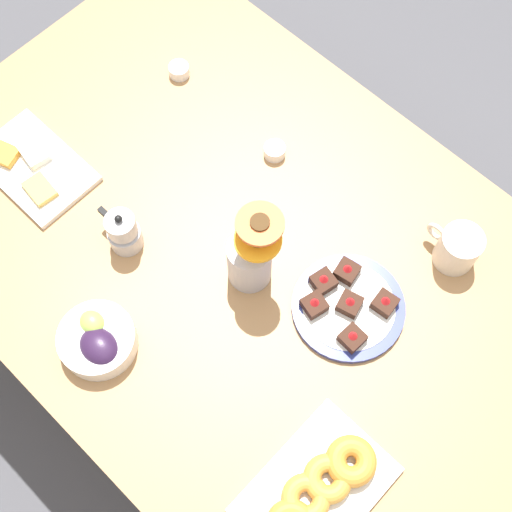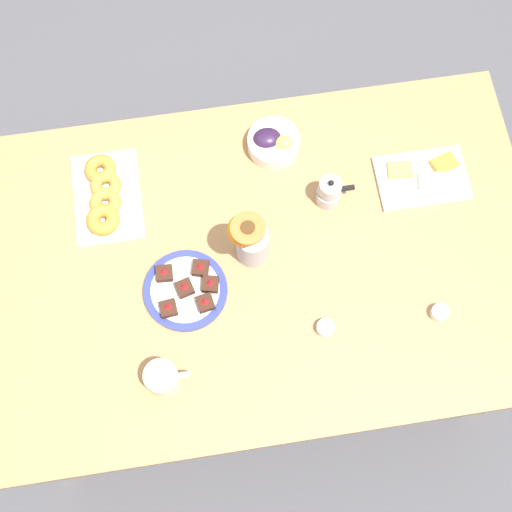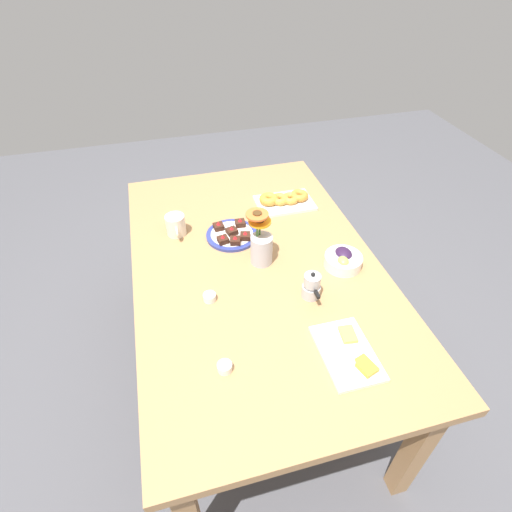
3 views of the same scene
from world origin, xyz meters
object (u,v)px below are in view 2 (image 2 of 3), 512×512
(croissant_platter, at_px, (105,196))
(coffee_mug, at_px, (163,378))
(moka_pot, at_px, (329,192))
(dining_table, at_px, (256,270))
(cheese_platter, at_px, (423,177))
(grape_bowl, at_px, (273,142))
(jam_cup_berry, at_px, (325,328))
(jam_cup_honey, at_px, (440,313))
(flower_vase, at_px, (252,243))
(dessert_plate, at_px, (186,290))

(croissant_platter, bearing_deg, coffee_mug, -78.79)
(coffee_mug, bearing_deg, moka_pot, 40.73)
(dining_table, distance_m, cheese_platter, 0.55)
(grape_bowl, relative_size, croissant_platter, 0.55)
(dining_table, relative_size, cheese_platter, 6.15)
(dining_table, distance_m, jam_cup_berry, 0.29)
(jam_cup_honey, height_order, jam_cup_berry, same)
(coffee_mug, distance_m, jam_cup_honey, 0.76)
(jam_cup_berry, height_order, flower_vase, flower_vase)
(jam_cup_berry, distance_m, moka_pot, 0.38)
(jam_cup_honey, distance_m, moka_pot, 0.45)
(croissant_platter, xyz_separation_m, dessert_plate, (0.19, -0.31, -0.01))
(dining_table, distance_m, grape_bowl, 0.37)
(coffee_mug, bearing_deg, flower_vase, 48.68)
(cheese_platter, xyz_separation_m, jam_cup_berry, (-0.36, -0.40, 0.00))
(coffee_mug, relative_size, cheese_platter, 0.47)
(jam_cup_berry, relative_size, flower_vase, 0.20)
(coffee_mug, relative_size, jam_cup_berry, 2.54)
(croissant_platter, height_order, moka_pot, moka_pot)
(jam_cup_honey, relative_size, dessert_plate, 0.21)
(jam_cup_honey, xyz_separation_m, flower_vase, (-0.47, 0.25, 0.07))
(dessert_plate, bearing_deg, grape_bowl, 52.60)
(cheese_platter, bearing_deg, croissant_platter, 175.34)
(jam_cup_berry, xyz_separation_m, dessert_plate, (-0.36, 0.16, -0.00))
(dining_table, xyz_separation_m, cheese_platter, (0.52, 0.18, 0.10))
(grape_bowl, distance_m, cheese_platter, 0.45)
(cheese_platter, bearing_deg, dessert_plate, -162.00)
(cheese_platter, relative_size, dessert_plate, 1.13)
(moka_pot, bearing_deg, cheese_platter, 4.57)
(flower_vase, bearing_deg, jam_cup_honey, -27.84)
(coffee_mug, relative_size, grape_bowl, 0.80)
(cheese_platter, bearing_deg, jam_cup_berry, -132.34)
(cheese_platter, height_order, dessert_plate, dessert_plate)
(flower_vase, bearing_deg, jam_cup_berry, -56.52)
(grape_bowl, distance_m, jam_cup_honey, 0.67)
(cheese_platter, bearing_deg, coffee_mug, -149.66)
(croissant_platter, xyz_separation_m, jam_cup_berry, (0.55, -0.47, -0.01))
(grape_bowl, relative_size, cheese_platter, 0.59)
(jam_cup_berry, bearing_deg, coffee_mug, -170.57)
(moka_pot, bearing_deg, croissant_platter, 171.22)
(dining_table, distance_m, flower_vase, 0.17)
(dining_table, height_order, moka_pot, moka_pot)
(moka_pot, bearing_deg, jam_cup_honey, -58.26)
(grape_bowl, height_order, jam_cup_honey, grape_bowl)
(dessert_plate, bearing_deg, moka_pot, 25.88)
(grape_bowl, height_order, cheese_platter, grape_bowl)
(jam_cup_berry, bearing_deg, moka_pot, 78.26)
(grape_bowl, relative_size, jam_cup_honey, 3.19)
(cheese_platter, height_order, jam_cup_berry, cheese_platter)
(cheese_platter, distance_m, flower_vase, 0.55)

